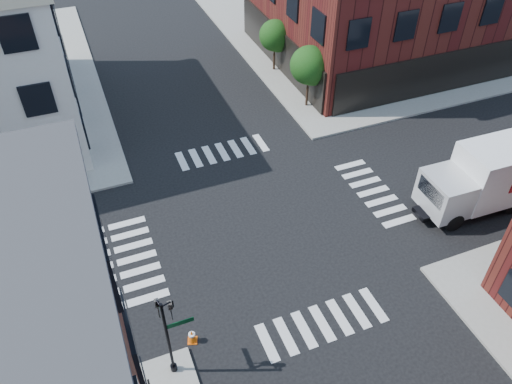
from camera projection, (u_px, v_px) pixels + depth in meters
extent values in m
plane|color=black|center=(263.00, 222.00, 27.43)|extent=(120.00, 120.00, 0.00)
cube|color=gray|center=(382.00, 23.00, 47.94)|extent=(30.00, 30.00, 0.15)
cylinder|color=black|center=(307.00, 96.00, 35.94)|extent=(0.18, 0.18, 1.47)
cylinder|color=black|center=(308.00, 87.00, 35.46)|extent=(0.12, 0.12, 1.47)
sphere|color=#16340E|center=(309.00, 65.00, 34.36)|extent=(2.69, 2.69, 2.69)
sphere|color=#16340E|center=(313.00, 72.00, 34.71)|extent=(1.85, 1.85, 1.85)
cylinder|color=black|center=(274.00, 61.00, 40.19)|extent=(0.18, 0.18, 1.33)
cylinder|color=black|center=(274.00, 54.00, 39.75)|extent=(0.12, 0.12, 1.33)
sphere|color=#16340E|center=(275.00, 35.00, 38.75)|extent=(2.43, 2.43, 2.43)
sphere|color=#16340E|center=(278.00, 41.00, 39.08)|extent=(1.67, 1.67, 1.67)
cylinder|color=black|center=(168.00, 340.00, 19.27)|extent=(0.12, 0.12, 4.60)
cylinder|color=black|center=(174.00, 367.00, 20.58)|extent=(0.28, 0.28, 0.30)
cube|color=#053819|center=(180.00, 323.00, 18.86)|extent=(1.10, 0.03, 0.22)
cube|color=#053819|center=(161.00, 312.00, 18.93)|extent=(0.03, 1.10, 0.22)
imported|color=black|center=(172.00, 311.00, 18.38)|extent=(0.22, 0.18, 1.10)
imported|color=black|center=(158.00, 309.00, 18.43)|extent=(0.18, 0.22, 1.10)
cube|color=white|center=(511.00, 168.00, 27.43)|extent=(6.29, 2.85, 3.33)
cube|color=maroon|center=(494.00, 154.00, 28.39)|extent=(2.36, 0.10, 0.75)
cube|color=#BCBCBE|center=(446.00, 193.00, 26.76)|extent=(2.22, 2.63, 2.15)
cube|color=black|center=(431.00, 192.00, 26.25)|extent=(0.16, 2.04, 0.97)
cube|color=black|center=(482.00, 197.00, 28.22)|extent=(8.61, 1.31, 0.27)
cylinder|color=black|center=(453.00, 222.00, 26.70)|extent=(1.08, 0.40, 1.07)
cylinder|color=black|center=(429.00, 196.00, 28.30)|extent=(1.08, 0.40, 1.07)
cylinder|color=black|center=(511.00, 205.00, 27.70)|extent=(1.08, 0.40, 1.07)
cylinder|color=black|center=(484.00, 181.00, 29.30)|extent=(1.08, 0.40, 1.07)
cube|color=#ED5B0A|center=(193.00, 341.00, 21.84)|extent=(0.53, 0.53, 0.04)
cone|color=#ED5B0A|center=(192.00, 336.00, 21.60)|extent=(0.50, 0.50, 0.77)
cylinder|color=white|center=(192.00, 335.00, 21.53)|extent=(0.30, 0.30, 0.09)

